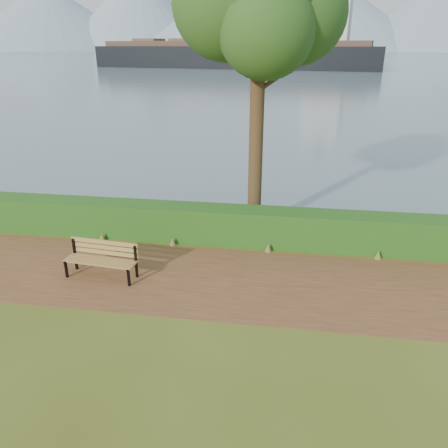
# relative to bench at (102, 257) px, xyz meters

# --- Properties ---
(ground) EXTENTS (140.00, 140.00, 0.00)m
(ground) POSITION_rel_bench_xyz_m (2.32, -0.10, -0.51)
(ground) COLOR #465017
(ground) RESTS_ON ground
(path) EXTENTS (40.00, 3.40, 0.01)m
(path) POSITION_rel_bench_xyz_m (2.32, 0.20, -0.51)
(path) COLOR #54351C
(path) RESTS_ON ground
(hedge) EXTENTS (32.00, 0.85, 1.00)m
(hedge) POSITION_rel_bench_xyz_m (2.32, 2.50, -0.01)
(hedge) COLOR #1B4E16
(hedge) RESTS_ON ground
(water) EXTENTS (700.00, 510.00, 0.00)m
(water) POSITION_rel_bench_xyz_m (2.32, 259.90, -0.51)
(water) COLOR #415969
(water) RESTS_ON ground
(mountains) EXTENTS (585.00, 190.00, 70.00)m
(mountains) POSITION_rel_bench_xyz_m (-6.85, 405.95, 27.18)
(mountains) COLOR gray
(mountains) RESTS_ON ground
(bench) EXTENTS (1.81, 0.69, 0.89)m
(bench) POSITION_rel_bench_xyz_m (0.00, 0.00, 0.00)
(bench) COLOR black
(bench) RESTS_ON ground
(cargo_ship) EXTENTS (67.59, 22.38, 20.28)m
(cargo_ship) POSITION_rel_bench_xyz_m (-7.79, 97.88, 2.51)
(cargo_ship) COLOR black
(cargo_ship) RESTS_ON ground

